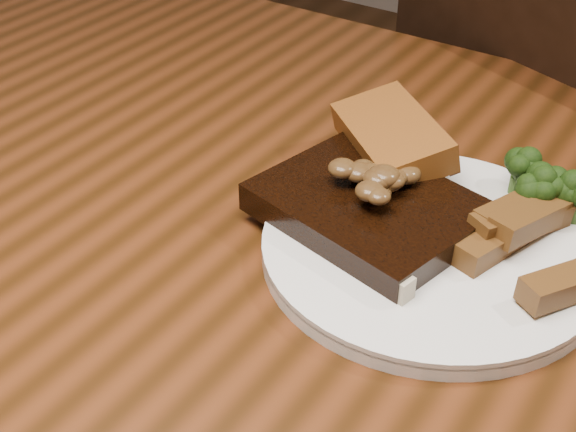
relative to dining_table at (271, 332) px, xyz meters
name	(u,v)px	position (x,y,z in m)	size (l,w,h in m)	color
dining_table	(271,332)	(0.00, 0.00, 0.00)	(1.60, 0.90, 0.75)	#502510
chair_far	(559,202)	(0.10, 0.57, -0.15)	(0.56, 0.56, 0.92)	black
plate	(431,250)	(0.11, 0.06, 0.10)	(0.27, 0.27, 0.01)	white
steak	(369,208)	(0.06, 0.06, 0.12)	(0.17, 0.13, 0.03)	black
steak_bone	(331,249)	(0.06, 0.00, 0.11)	(0.15, 0.01, 0.02)	#B8AB8E
mushroom_pile	(379,181)	(0.06, 0.06, 0.14)	(0.07, 0.07, 0.03)	#52391A
garlic_bread	(390,156)	(0.03, 0.14, 0.12)	(0.12, 0.07, 0.03)	#99571B
potato_wedges	(516,256)	(0.18, 0.07, 0.12)	(0.12, 0.12, 0.02)	brown
broccoli_cluster	(540,197)	(0.17, 0.14, 0.12)	(0.07, 0.07, 0.04)	#1D350C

